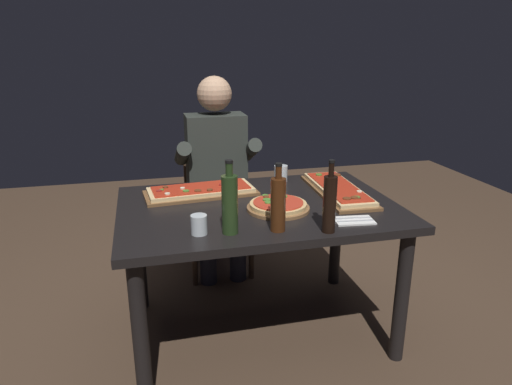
# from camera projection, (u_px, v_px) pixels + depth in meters

# --- Properties ---
(ground_plane) EXTENTS (6.40, 6.40, 0.00)m
(ground_plane) POSITION_uv_depth(u_px,v_px,m) (258.00, 329.00, 2.59)
(ground_plane) COLOR #4C3828
(dining_table) EXTENTS (1.40, 0.96, 0.74)m
(dining_table) POSITION_uv_depth(u_px,v_px,m) (258.00, 222.00, 2.39)
(dining_table) COLOR black
(dining_table) RESTS_ON ground_plane
(pizza_rectangular_front) EXTENTS (0.62, 0.30, 0.05)m
(pizza_rectangular_front) POSITION_uv_depth(u_px,v_px,m) (201.00, 191.00, 2.51)
(pizza_rectangular_front) COLOR brown
(pizza_rectangular_front) RESTS_ON dining_table
(pizza_rectangular_left) EXTENTS (0.26, 0.65, 0.05)m
(pizza_rectangular_left) POSITION_uv_depth(u_px,v_px,m) (338.00, 190.00, 2.54)
(pizza_rectangular_left) COLOR brown
(pizza_rectangular_left) RESTS_ON dining_table
(pizza_round_far) EXTENTS (0.31, 0.31, 0.05)m
(pizza_round_far) POSITION_uv_depth(u_px,v_px,m) (278.00, 206.00, 2.29)
(pizza_round_far) COLOR brown
(pizza_round_far) RESTS_ON dining_table
(wine_bottle_dark) EXTENTS (0.07, 0.07, 0.31)m
(wine_bottle_dark) POSITION_uv_depth(u_px,v_px,m) (279.00, 203.00, 2.00)
(wine_bottle_dark) COLOR #47230F
(wine_bottle_dark) RESTS_ON dining_table
(oil_bottle_amber) EXTENTS (0.06, 0.06, 0.32)m
(oil_bottle_amber) POSITION_uv_depth(u_px,v_px,m) (330.00, 203.00, 1.99)
(oil_bottle_amber) COLOR black
(oil_bottle_amber) RESTS_ON dining_table
(vinegar_bottle_green) EXTENTS (0.07, 0.07, 0.33)m
(vinegar_bottle_green) POSITION_uv_depth(u_px,v_px,m) (230.00, 203.00, 1.97)
(vinegar_bottle_green) COLOR #233819
(vinegar_bottle_green) RESTS_ON dining_table
(tumbler_near_camera) EXTENTS (0.07, 0.07, 0.09)m
(tumbler_near_camera) POSITION_uv_depth(u_px,v_px,m) (199.00, 226.00, 1.99)
(tumbler_near_camera) COLOR silver
(tumbler_near_camera) RESTS_ON dining_table
(tumbler_far_side) EXTENTS (0.08, 0.08, 0.09)m
(tumbler_far_side) POSITION_uv_depth(u_px,v_px,m) (281.00, 173.00, 2.75)
(tumbler_far_side) COLOR silver
(tumbler_far_side) RESTS_ON dining_table
(napkin_cutlery_set) EXTENTS (0.19, 0.13, 0.01)m
(napkin_cutlery_set) POSITION_uv_depth(u_px,v_px,m) (354.00, 221.00, 2.14)
(napkin_cutlery_set) COLOR white
(napkin_cutlery_set) RESTS_ON dining_table
(diner_chair) EXTENTS (0.44, 0.44, 0.87)m
(diner_chair) POSITION_uv_depth(u_px,v_px,m) (216.00, 200.00, 3.21)
(diner_chair) COLOR #3D2B1E
(diner_chair) RESTS_ON ground_plane
(seated_diner) EXTENTS (0.53, 0.41, 1.33)m
(seated_diner) POSITION_uv_depth(u_px,v_px,m) (217.00, 169.00, 3.02)
(seated_diner) COLOR #23232D
(seated_diner) RESTS_ON ground_plane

